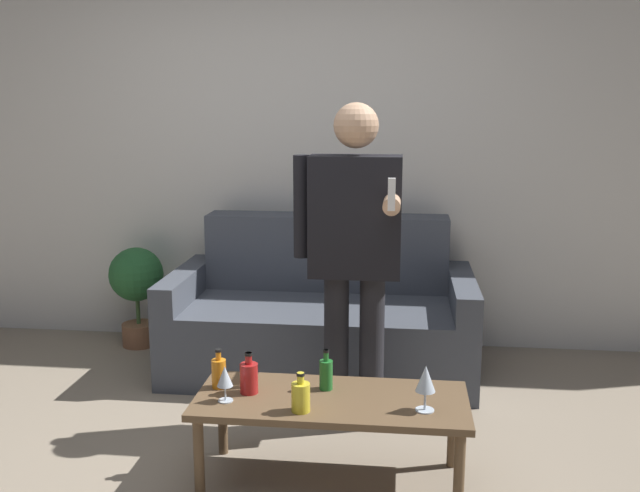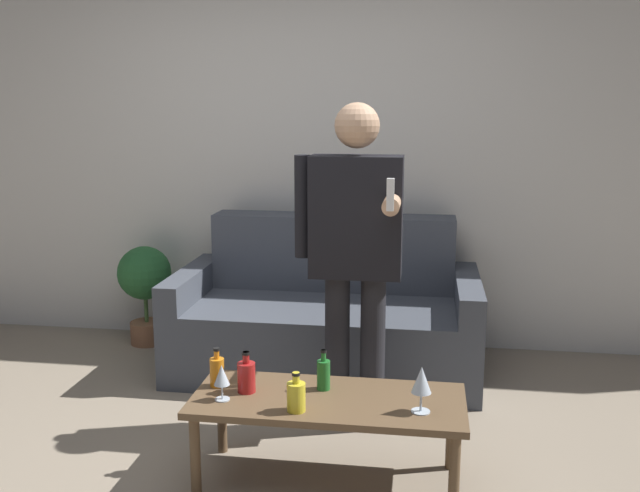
{
  "view_description": "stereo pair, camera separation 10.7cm",
  "coord_description": "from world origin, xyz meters",
  "px_view_note": "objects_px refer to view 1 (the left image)",
  "views": [
    {
      "loc": [
        0.73,
        -2.65,
        1.6
      ],
      "look_at": [
        0.36,
        0.56,
        0.95
      ],
      "focal_mm": 40.0,
      "sensor_mm": 36.0,
      "label": 1
    },
    {
      "loc": [
        0.84,
        -2.63,
        1.6
      ],
      "look_at": [
        0.36,
        0.56,
        0.95
      ],
      "focal_mm": 40.0,
      "sensor_mm": 36.0,
      "label": 2
    }
  ],
  "objects_px": {
    "coffee_table": "(331,407)",
    "bottle_orange": "(301,396)",
    "couch": "(322,317)",
    "person_standing_front": "(354,244)"
  },
  "relations": [
    {
      "from": "coffee_table",
      "to": "bottle_orange",
      "type": "relative_size",
      "value": 7.01
    },
    {
      "from": "couch",
      "to": "bottle_orange",
      "type": "height_order",
      "value": "couch"
    },
    {
      "from": "couch",
      "to": "coffee_table",
      "type": "distance_m",
      "value": 1.36
    },
    {
      "from": "coffee_table",
      "to": "bottle_orange",
      "type": "bearing_deg",
      "value": -125.37
    },
    {
      "from": "couch",
      "to": "coffee_table",
      "type": "bearing_deg",
      "value": -81.92
    },
    {
      "from": "couch",
      "to": "bottle_orange",
      "type": "bearing_deg",
      "value": -86.83
    },
    {
      "from": "coffee_table",
      "to": "person_standing_front",
      "type": "xyz_separation_m",
      "value": [
        0.05,
        0.56,
        0.59
      ]
    },
    {
      "from": "bottle_orange",
      "to": "person_standing_front",
      "type": "height_order",
      "value": "person_standing_front"
    },
    {
      "from": "couch",
      "to": "person_standing_front",
      "type": "height_order",
      "value": "person_standing_front"
    },
    {
      "from": "couch",
      "to": "coffee_table",
      "type": "relative_size",
      "value": 1.57
    }
  ]
}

